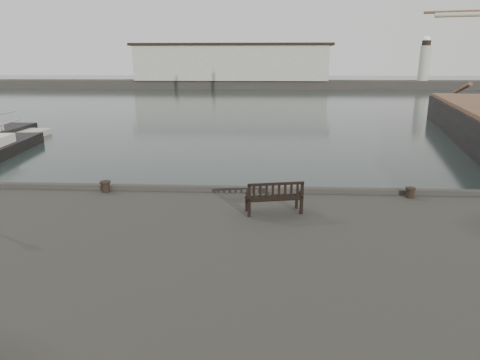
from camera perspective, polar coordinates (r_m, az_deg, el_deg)
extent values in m
plane|color=black|center=(16.69, 2.26, -6.54)|extent=(400.00, 400.00, 0.00)
cube|color=#383530|center=(107.60, 3.20, 12.61)|extent=(140.00, 8.00, 2.00)
cube|color=beige|center=(107.79, -1.17, 15.30)|extent=(46.00, 9.00, 8.00)
cube|color=black|center=(107.86, -1.19, 17.58)|extent=(48.00, 9.50, 0.60)
cylinder|color=beige|center=(113.92, 23.35, 14.10)|extent=(2.40, 2.40, 8.00)
sphere|color=silver|center=(114.04, 23.65, 16.80)|extent=(1.61, 1.61, 1.61)
cube|color=black|center=(13.71, 4.53, -2.39)|extent=(1.88, 0.98, 0.04)
cube|color=black|center=(13.39, 4.81, -1.63)|extent=(1.77, 0.44, 0.54)
cube|color=black|center=(13.79, 4.51, -3.37)|extent=(1.76, 0.87, 0.49)
cylinder|color=black|center=(16.69, -17.49, -0.84)|extent=(0.51, 0.51, 0.41)
cylinder|color=black|center=(16.43, 21.74, -1.57)|extent=(0.41, 0.41, 0.37)
cube|color=black|center=(34.35, -29.13, 3.17)|extent=(3.46, 9.71, 1.40)
cube|color=silver|center=(34.18, -29.35, 4.80)|extent=(1.91, 3.49, 0.60)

